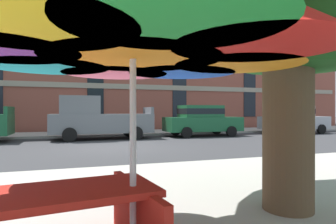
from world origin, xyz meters
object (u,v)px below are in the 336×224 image
sedan_green (202,120)px  sedan_silver (293,119)px  pickup_gray (97,119)px  patio_umbrella (133,33)px

sedan_green → sedan_silver: 6.53m
pickup_gray → patio_umbrella: patio_umbrella is taller
pickup_gray → sedan_green: size_ratio=1.16×
pickup_gray → patio_umbrella: 12.77m
sedan_green → patio_umbrella: 14.40m
pickup_gray → sedan_silver: size_ratio=1.16×
sedan_green → pickup_gray: bearing=180.0°
pickup_gray → sedan_green: bearing=-0.0°
sedan_silver → patio_umbrella: 18.37m
pickup_gray → sedan_green: (5.91, -0.00, -0.08)m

